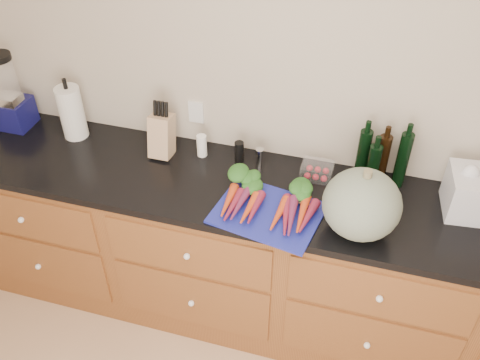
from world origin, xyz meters
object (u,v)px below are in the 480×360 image
(squash, at_px, (362,204))
(knife_block, at_px, (162,136))
(tomato_box, at_px, (317,171))
(carrots, at_px, (271,200))
(blender_appliance, at_px, (9,96))
(paper_towel, at_px, (72,113))
(cutting_board, at_px, (268,213))

(squash, xyz_separation_m, knife_block, (-1.03, 0.29, -0.04))
(tomato_box, bearing_deg, carrots, -121.14)
(carrots, height_order, knife_block, knife_block)
(squash, relative_size, tomato_box, 2.20)
(blender_appliance, distance_m, tomato_box, 1.69)
(blender_appliance, bearing_deg, paper_towel, 0.37)
(squash, xyz_separation_m, blender_appliance, (-1.92, 0.31, 0.04))
(cutting_board, distance_m, knife_block, 0.71)
(carrots, relative_size, paper_towel, 1.58)
(carrots, height_order, squash, squash)
(paper_towel, distance_m, knife_block, 0.52)
(blender_appliance, height_order, tomato_box, blender_appliance)
(paper_towel, relative_size, knife_block, 1.32)
(cutting_board, xyz_separation_m, squash, (0.40, 0.01, 0.15))
(cutting_board, bearing_deg, carrots, 90.00)
(cutting_board, height_order, tomato_box, tomato_box)
(cutting_board, relative_size, tomato_box, 3.06)
(squash, relative_size, paper_towel, 1.16)
(blender_appliance, bearing_deg, tomato_box, 0.42)
(squash, bearing_deg, knife_block, 164.40)
(tomato_box, bearing_deg, squash, -53.65)
(cutting_board, relative_size, squash, 1.39)
(carrots, relative_size, blender_appliance, 1.07)
(squash, distance_m, blender_appliance, 1.94)
(cutting_board, relative_size, blender_appliance, 1.09)
(paper_towel, xyz_separation_m, knife_block, (0.52, -0.02, -0.04))
(cutting_board, distance_m, tomato_box, 0.37)
(knife_block, bearing_deg, cutting_board, -25.38)
(cutting_board, height_order, knife_block, knife_block)
(blender_appliance, distance_m, paper_towel, 0.37)
(squash, distance_m, tomato_box, 0.41)
(knife_block, xyz_separation_m, tomato_box, (0.80, 0.03, -0.07))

